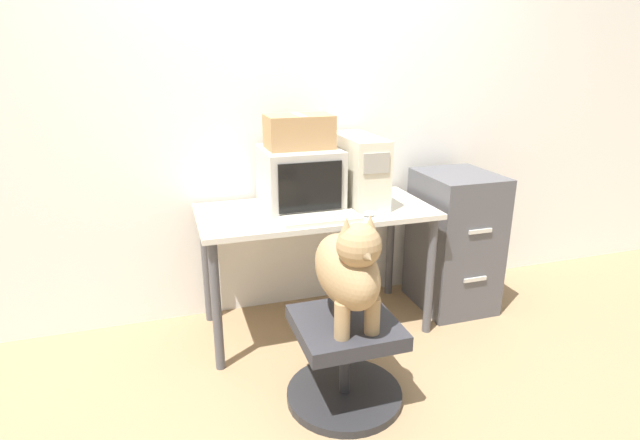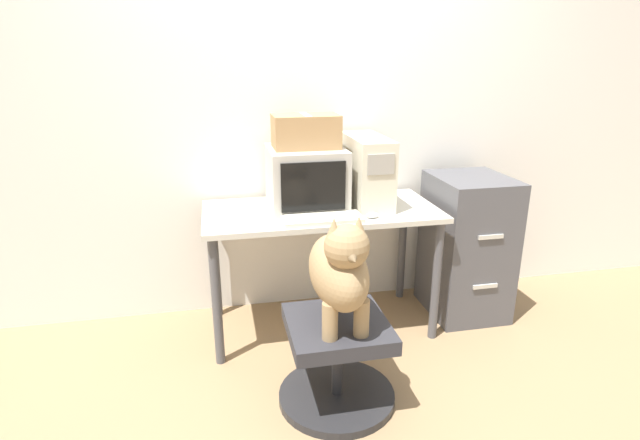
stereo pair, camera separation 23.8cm
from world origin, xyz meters
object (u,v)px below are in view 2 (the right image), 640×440
dog (340,269)px  office_chair (337,360)px  keyboard (322,219)px  pc_tower (367,171)px  cardboard_box (306,131)px  crt_monitor (306,178)px  filing_cabinet (466,246)px

dog → office_chair: bearing=90.0°
keyboard → pc_tower: bearing=40.2°
keyboard → cardboard_box: 0.51m
dog → cardboard_box: (0.00, 0.80, 0.48)m
pc_tower → office_chair: pc_tower is taller
crt_monitor → cardboard_box: bearing=90.0°
keyboard → office_chair: keyboard is taller
crt_monitor → office_chair: size_ratio=0.78×
crt_monitor → dog: bearing=-90.0°
pc_tower → keyboard: bearing=-139.8°
pc_tower → filing_cabinet: size_ratio=0.57×
crt_monitor → filing_cabinet: bearing=-3.6°
pc_tower → office_chair: bearing=-115.1°
pc_tower → keyboard: (-0.32, -0.27, -0.18)m
crt_monitor → keyboard: size_ratio=1.03×
pc_tower → cardboard_box: bearing=176.9°
pc_tower → filing_cabinet: bearing=-4.3°
crt_monitor → office_chair: bearing=-90.0°
crt_monitor → pc_tower: size_ratio=0.87×
filing_cabinet → cardboard_box: cardboard_box is taller
crt_monitor → keyboard: (0.03, -0.29, -0.16)m
crt_monitor → filing_cabinet: size_ratio=0.49×
cardboard_box → dog: bearing=-90.0°
pc_tower → keyboard: pc_tower is taller
crt_monitor → office_chair: (-0.00, -0.77, -0.70)m
crt_monitor → pc_tower: pc_tower is taller
office_chair → dog: dog is taller
cardboard_box → keyboard: bearing=-83.6°
crt_monitor → filing_cabinet: crt_monitor is taller
office_chair → cardboard_box: 1.23m
dog → cardboard_box: bearing=90.0°
office_chair → cardboard_box: size_ratio=1.54×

